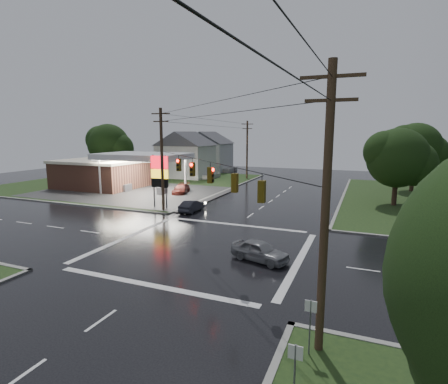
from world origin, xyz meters
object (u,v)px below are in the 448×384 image
at_px(utility_pole_n, 247,149).
at_px(house_near, 186,154).
at_px(car_pump, 181,189).
at_px(house_far, 208,151).
at_px(utility_pole_se, 325,209).
at_px(tree_ne_far, 416,149).
at_px(utility_pole_nw, 162,158).
at_px(car_north, 192,206).
at_px(pylon_sign, 160,173).
at_px(gas_station, 108,172).
at_px(car_crossing, 260,251).
at_px(tree_ne_near, 399,158).
at_px(tree_nw_behind, 109,145).

relative_size(utility_pole_n, house_near, 0.95).
bearing_deg(car_pump, utility_pole_n, 64.57).
bearing_deg(house_far, utility_pole_se, -61.32).
bearing_deg(tree_ne_far, utility_pole_nw, -137.41).
bearing_deg(car_north, car_pump, -54.51).
relative_size(utility_pole_nw, car_north, 2.90).
bearing_deg(car_pump, utility_pole_nw, -85.67).
height_order(utility_pole_n, house_far, utility_pole_n).
bearing_deg(tree_ne_far, pylon_sign, -139.65).
bearing_deg(utility_pole_nw, utility_pole_n, 90.00).
height_order(house_near, tree_ne_far, tree_ne_far).
xyz_separation_m(gas_station, house_far, (3.73, 28.30, 1.86)).
xyz_separation_m(car_crossing, car_pump, (-17.57, 20.70, -0.05)).
bearing_deg(car_crossing, utility_pole_n, 36.90).
height_order(utility_pole_se, tree_ne_near, utility_pole_se).
relative_size(tree_ne_near, tree_ne_far, 0.92).
height_order(gas_station, car_crossing, gas_station).
relative_size(utility_pole_nw, tree_ne_far, 1.12).
relative_size(utility_pole_se, car_crossing, 2.71).
bearing_deg(utility_pole_se, house_near, 123.79).
bearing_deg(car_north, gas_station, -25.47).
height_order(utility_pole_se, utility_pole_n, utility_pole_se).
xyz_separation_m(utility_pole_se, house_far, (-31.45, 57.50, -1.32)).
xyz_separation_m(gas_station, car_north, (19.24, -9.36, -1.92)).
height_order(gas_station, utility_pole_n, utility_pole_n).
xyz_separation_m(house_far, car_pump, (8.95, -28.30, -3.76)).
height_order(house_near, tree_nw_behind, tree_nw_behind).
relative_size(tree_ne_far, car_crossing, 2.42).
xyz_separation_m(tree_nw_behind, car_pump, (20.84, -10.29, -5.54)).
bearing_deg(tree_ne_far, house_near, 176.99).
height_order(utility_pole_nw, car_pump, utility_pole_nw).
bearing_deg(pylon_sign, utility_pole_n, 87.92).
relative_size(house_near, car_pump, 2.49).
height_order(tree_ne_near, car_crossing, tree_ne_near).
distance_m(pylon_sign, tree_ne_near, 27.23).
xyz_separation_m(house_near, tree_ne_near, (35.09, -14.01, 1.16)).
height_order(pylon_sign, tree_ne_far, tree_ne_far).
relative_size(utility_pole_n, tree_ne_near, 1.17).
distance_m(gas_station, car_north, 21.48).
xyz_separation_m(tree_nw_behind, tree_ne_near, (47.98, -8.00, -0.62)).
bearing_deg(gas_station, utility_pole_nw, -32.23).
xyz_separation_m(utility_pole_nw, car_north, (3.06, 0.84, -5.10)).
distance_m(utility_pole_nw, car_north, 6.00).
bearing_deg(utility_pole_se, utility_pole_nw, 135.00).
height_order(gas_station, tree_ne_near, tree_ne_near).
bearing_deg(utility_pole_se, gas_station, 140.30).
xyz_separation_m(gas_station, car_crossing, (30.24, -20.69, -1.86)).
relative_size(utility_pole_se, car_pump, 2.48).
distance_m(utility_pole_se, car_crossing, 11.05).
relative_size(utility_pole_se, car_north, 2.90).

